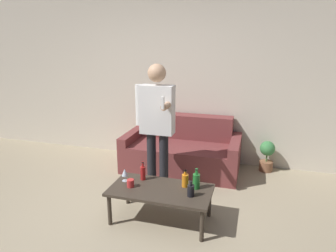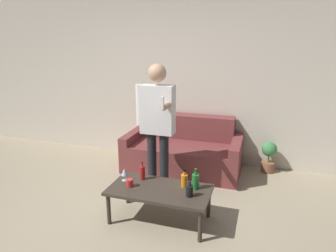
{
  "view_description": "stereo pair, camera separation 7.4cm",
  "coord_description": "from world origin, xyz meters",
  "px_view_note": "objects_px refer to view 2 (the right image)",
  "views": [
    {
      "loc": [
        1.31,
        -2.36,
        1.9
      ],
      "look_at": [
        0.34,
        0.89,
        0.95
      ],
      "focal_mm": 32.0,
      "sensor_mm": 36.0,
      "label": 1
    },
    {
      "loc": [
        1.38,
        -2.34,
        1.9
      ],
      "look_at": [
        0.34,
        0.89,
        0.95
      ],
      "focal_mm": 32.0,
      "sensor_mm": 36.0,
      "label": 2
    }
  ],
  "objects_px": {
    "coffee_table": "(160,192)",
    "person_standing_front": "(157,119)",
    "couch": "(184,151)",
    "bottle_orange": "(184,180)"
  },
  "relations": [
    {
      "from": "couch",
      "to": "person_standing_front",
      "type": "height_order",
      "value": "person_standing_front"
    },
    {
      "from": "person_standing_front",
      "to": "bottle_orange",
      "type": "bearing_deg",
      "value": -45.49
    },
    {
      "from": "coffee_table",
      "to": "person_standing_front",
      "type": "distance_m",
      "value": 0.92
    },
    {
      "from": "couch",
      "to": "person_standing_front",
      "type": "xyz_separation_m",
      "value": [
        -0.13,
        -0.84,
        0.7
      ]
    },
    {
      "from": "couch",
      "to": "coffee_table",
      "type": "relative_size",
      "value": 1.58
    },
    {
      "from": "couch",
      "to": "person_standing_front",
      "type": "distance_m",
      "value": 1.1
    },
    {
      "from": "couch",
      "to": "bottle_orange",
      "type": "xyz_separation_m",
      "value": [
        0.36,
        -1.33,
        0.17
      ]
    },
    {
      "from": "bottle_orange",
      "to": "person_standing_front",
      "type": "height_order",
      "value": "person_standing_front"
    },
    {
      "from": "couch",
      "to": "person_standing_front",
      "type": "relative_size",
      "value": 1.04
    },
    {
      "from": "bottle_orange",
      "to": "coffee_table",
      "type": "bearing_deg",
      "value": -152.1
    }
  ]
}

